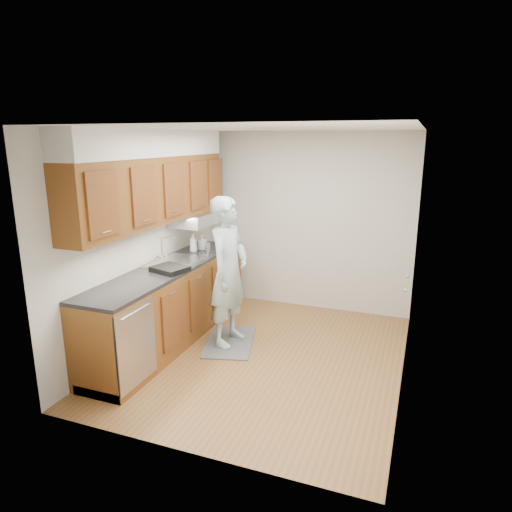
{
  "coord_description": "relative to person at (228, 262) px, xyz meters",
  "views": [
    {
      "loc": [
        1.59,
        -4.45,
        2.41
      ],
      "look_at": [
        -0.19,
        0.25,
        1.1
      ],
      "focal_mm": 32.0,
      "sensor_mm": 36.0,
      "label": 1
    }
  ],
  "objects": [
    {
      "name": "floor",
      "position": [
        0.51,
        -0.19,
        -1.01
      ],
      "size": [
        3.5,
        3.5,
        0.0
      ],
      "primitive_type": "plane",
      "color": "brown",
      "rests_on": "ground"
    },
    {
      "name": "ceiling",
      "position": [
        0.51,
        -0.19,
        1.49
      ],
      "size": [
        3.5,
        3.5,
        0.0
      ],
      "primitive_type": "plane",
      "rotation": [
        3.14,
        0.0,
        0.0
      ],
      "color": "white",
      "rests_on": "wall_left"
    },
    {
      "name": "wall_left",
      "position": [
        -0.99,
        -0.19,
        0.24
      ],
      "size": [
        0.02,
        3.5,
        2.5
      ],
      "primitive_type": "cube",
      "color": "beige",
      "rests_on": "floor"
    },
    {
      "name": "wall_right",
      "position": [
        2.01,
        -0.19,
        0.24
      ],
      "size": [
        0.02,
        3.5,
        2.5
      ],
      "primitive_type": "cube",
      "color": "beige",
      "rests_on": "floor"
    },
    {
      "name": "wall_back",
      "position": [
        0.51,
        1.56,
        0.24
      ],
      "size": [
        3.0,
        0.02,
        2.5
      ],
      "primitive_type": "cube",
      "color": "beige",
      "rests_on": "floor"
    },
    {
      "name": "counter",
      "position": [
        -0.69,
        -0.2,
        -0.52
      ],
      "size": [
        0.64,
        2.8,
        1.3
      ],
      "color": "brown",
      "rests_on": "floor"
    },
    {
      "name": "upper_cabinets",
      "position": [
        -0.83,
        -0.15,
        0.94
      ],
      "size": [
        0.47,
        2.8,
        1.21
      ],
      "color": "brown",
      "rests_on": "wall_left"
    },
    {
      "name": "closet_door",
      "position": [
        1.99,
        0.11,
        0.01
      ],
      "size": [
        0.02,
        1.22,
        2.05
      ],
      "primitive_type": "cube",
      "color": "white",
      "rests_on": "wall_right"
    },
    {
      "name": "floor_mat",
      "position": [
        0.0,
        0.0,
        -1.0
      ],
      "size": [
        0.77,
        1.04,
        0.02
      ],
      "primitive_type": "cube",
      "rotation": [
        0.0,
        0.0,
        0.27
      ],
      "color": "slate",
      "rests_on": "floor"
    },
    {
      "name": "person",
      "position": [
        0.0,
        0.0,
        0.0
      ],
      "size": [
        0.52,
        0.74,
        1.99
      ],
      "primitive_type": "imported",
      "rotation": [
        0.0,
        0.0,
        1.49
      ],
      "color": "#9DBBBF",
      "rests_on": "floor_mat"
    },
    {
      "name": "soap_bottle_a",
      "position": [
        -0.75,
        0.55,
        0.05
      ],
      "size": [
        0.11,
        0.11,
        0.25
      ],
      "primitive_type": "imported",
      "rotation": [
        0.0,
        0.0,
        -0.19
      ],
      "color": "silver",
      "rests_on": "counter"
    },
    {
      "name": "soap_bottle_b",
      "position": [
        -0.71,
        0.71,
        0.03
      ],
      "size": [
        0.1,
        0.1,
        0.2
      ],
      "primitive_type": "imported",
      "rotation": [
        0.0,
        0.0,
        -0.17
      ],
      "color": "silver",
      "rests_on": "counter"
    },
    {
      "name": "steel_can",
      "position": [
        -0.58,
        0.62,
        -0.01
      ],
      "size": [
        0.07,
        0.07,
        0.12
      ],
      "primitive_type": "cylinder",
      "rotation": [
        0.0,
        0.0,
        0.04
      ],
      "color": "#A5A5AA",
      "rests_on": "counter"
    },
    {
      "name": "dish_rack",
      "position": [
        -0.57,
        -0.36,
        -0.04
      ],
      "size": [
        0.44,
        0.4,
        0.06
      ],
      "primitive_type": "cube",
      "rotation": [
        0.0,
        0.0,
        -0.28
      ],
      "color": "black",
      "rests_on": "counter"
    }
  ]
}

